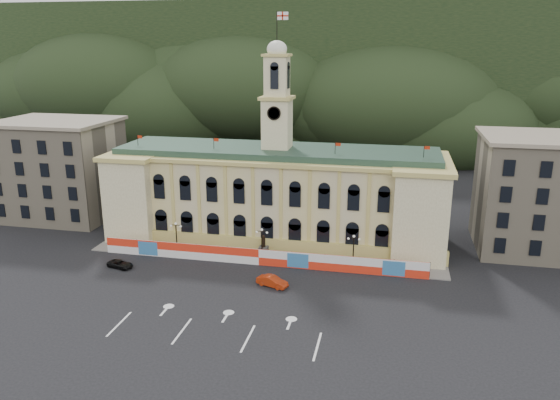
% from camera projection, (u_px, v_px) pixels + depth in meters
% --- Properties ---
extents(ground, '(260.00, 260.00, 0.00)m').
position_uv_depth(ground, '(230.00, 311.00, 68.60)').
color(ground, black).
rests_on(ground, ground).
extents(lane_markings, '(26.00, 10.00, 0.02)m').
position_uv_depth(lane_markings, '(217.00, 330.00, 63.90)').
color(lane_markings, white).
rests_on(lane_markings, ground).
extents(hill_ridge, '(230.00, 80.00, 64.00)m').
position_uv_depth(hill_ridge, '(339.00, 83.00, 177.72)').
color(hill_ridge, black).
rests_on(hill_ridge, ground).
extents(city_hall, '(56.20, 17.60, 37.10)m').
position_uv_depth(city_hall, '(277.00, 193.00, 92.36)').
color(city_hall, '#C9BB91').
rests_on(city_hall, ground).
extents(side_building_left, '(21.00, 17.00, 18.60)m').
position_uv_depth(side_building_left, '(60.00, 169.00, 103.65)').
color(side_building_left, tan).
rests_on(side_building_left, ground).
extents(side_building_right, '(21.00, 17.00, 18.60)m').
position_uv_depth(side_building_right, '(546.00, 194.00, 86.43)').
color(side_building_right, tan).
rests_on(side_building_right, ground).
extents(hoarding_fence, '(50.00, 0.44, 2.50)m').
position_uv_depth(hoarding_fence, '(259.00, 257.00, 82.39)').
color(hoarding_fence, red).
rests_on(hoarding_fence, ground).
extents(pavement, '(56.00, 5.50, 0.16)m').
position_uv_depth(pavement, '(263.00, 258.00, 85.24)').
color(pavement, slate).
rests_on(pavement, ground).
extents(statue, '(1.40, 1.40, 3.72)m').
position_uv_depth(statue, '(264.00, 250.00, 85.17)').
color(statue, '#595651').
rests_on(statue, ground).
extents(lamp_left, '(1.96, 0.44, 5.15)m').
position_uv_depth(lamp_left, '(176.00, 235.00, 86.51)').
color(lamp_left, black).
rests_on(lamp_left, ground).
extents(lamp_center, '(1.96, 0.44, 5.15)m').
position_uv_depth(lamp_center, '(262.00, 241.00, 83.70)').
color(lamp_center, black).
rests_on(lamp_center, ground).
extents(lamp_right, '(1.96, 0.44, 5.15)m').
position_uv_depth(lamp_right, '(353.00, 248.00, 80.90)').
color(lamp_right, black).
rests_on(lamp_right, ground).
extents(red_sedan, '(4.37, 5.45, 1.47)m').
position_uv_depth(red_sedan, '(272.00, 281.00, 75.25)').
color(red_sedan, '#A0270B').
rests_on(red_sedan, ground).
extents(black_suv, '(3.81, 4.96, 1.13)m').
position_uv_depth(black_suv, '(120.00, 264.00, 81.52)').
color(black_suv, black).
rests_on(black_suv, ground).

